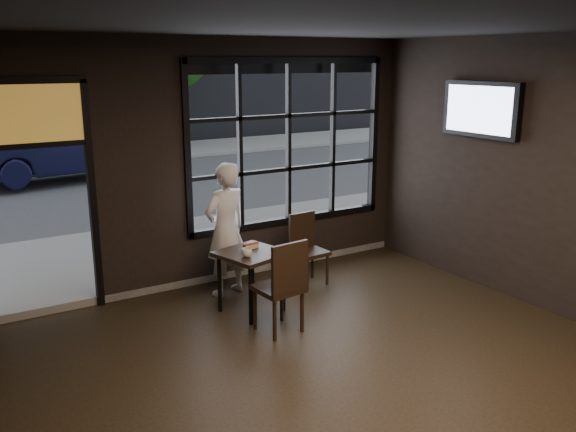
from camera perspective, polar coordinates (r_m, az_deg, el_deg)
floor at (r=5.65m, az=8.57°, el=-16.94°), size 6.00×7.00×0.02m
ceiling at (r=4.84m, az=10.06°, el=17.69°), size 6.00×7.00×0.02m
window_frame at (r=8.45m, az=0.03°, el=6.88°), size 3.06×0.12×2.28m
stained_transom at (r=7.25m, az=-23.11°, el=8.83°), size 1.20×0.06×0.70m
street_asphalt at (r=27.98m, az=-24.94°, el=7.16°), size 60.00×41.00×0.04m
cafe_table at (r=7.24m, az=-3.43°, el=-6.13°), size 0.85×0.85×0.75m
chair_near at (r=6.67m, az=-0.92°, el=-6.50°), size 0.50×0.50×1.06m
chair_window at (r=8.07m, az=2.08°, el=-3.19°), size 0.43×0.43×0.94m
man at (r=7.65m, az=-5.85°, el=-1.28°), size 0.70×0.55×1.70m
hotdog at (r=7.23m, az=-3.50°, el=-2.83°), size 0.21×0.11×0.06m
cup at (r=6.94m, az=-3.90°, el=-3.43°), size 0.16×0.16×0.10m
tv at (r=8.13m, az=17.61°, el=9.49°), size 0.13×1.19×0.69m
navy_car at (r=15.78m, az=-20.29°, el=6.07°), size 4.71×2.25×1.49m
tree_right at (r=20.07m, az=-11.09°, el=15.23°), size 2.71×2.71×4.63m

